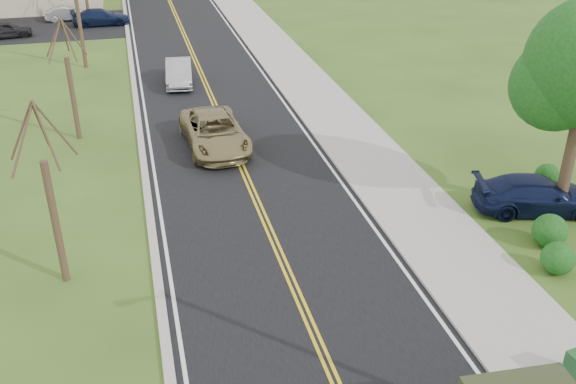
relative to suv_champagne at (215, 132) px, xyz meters
name	(u,v)px	position (x,y,z in m)	size (l,w,h in m)	color
road	(185,38)	(0.80, 20.74, -0.78)	(8.00, 120.00, 0.01)	black
curb_right	(240,33)	(4.95, 20.74, -0.73)	(0.30, 120.00, 0.12)	#9E998E
sidewalk_right	(263,32)	(6.70, 20.74, -0.74)	(3.20, 120.00, 0.10)	#9E998E
curb_left	(129,40)	(-3.35, 20.74, -0.74)	(0.30, 120.00, 0.10)	#9E998E
bare_tree_a	(53,208)	(-6.20, -9.26, 1.84)	(1.93, 2.26, 6.08)	#38281C
bare_tree_b	(72,89)	(-6.20, 2.74, 1.69)	(1.83, 2.14, 5.73)	#38281C
bare_tree_c	(80,24)	(-6.20, 14.74, 1.99)	(2.04, 2.39, 6.42)	#38281C
suv_champagne	(215,132)	(0.00, 0.00, 0.00)	(2.61, 5.65, 1.57)	#8F8051
sedan_silver	(179,73)	(-0.69, 9.84, -0.08)	(1.48, 4.26, 1.40)	#A2A3A7
pickup_navy	(537,195)	(11.00, -8.96, -0.09)	(1.94, 4.78, 1.39)	black
lot_car_dark	(7,30)	(-12.03, 23.87, -0.18)	(1.42, 3.53, 1.20)	black
lot_car_silver	(68,13)	(-7.94, 28.64, -0.20)	(1.24, 3.55, 1.17)	#B3B2B7
lot_car_navy	(101,17)	(-5.27, 26.27, -0.14)	(1.81, 4.45, 1.29)	#0E1936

